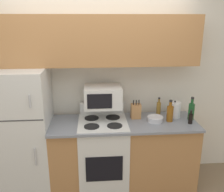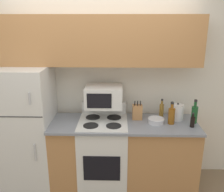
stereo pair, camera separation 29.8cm
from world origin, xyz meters
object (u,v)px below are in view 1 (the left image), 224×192
microwave (103,97)px  bowl (155,119)px  knife_block (136,111)px  kettle (174,110)px  stove (103,153)px  bottle_vinegar (159,108)px  bottle_wine_green (191,111)px  refrigerator (21,132)px  bottle_soy_sauce (191,118)px  bottle_whiskey (170,113)px

microwave → bowl: size_ratio=2.28×
knife_block → kettle: 0.51m
stove → kettle: 1.09m
stove → microwave: 0.74m
bowl → bottle_vinegar: bottle_vinegar is taller
bottle_wine_green → stove: bearing=-179.3°
refrigerator → bottle_vinegar: size_ratio=6.62×
bottle_vinegar → bottle_soy_sauce: bearing=-45.9°
bottle_wine_green → refrigerator: bearing=179.5°
bottle_whiskey → bowl: bearing=179.0°
bottle_whiskey → microwave: bearing=171.1°
bottle_wine_green → bottle_whiskey: bearing=-173.2°
stove → bowl: size_ratio=5.32×
bottle_vinegar → kettle: (0.18, -0.10, 0.01)m
bottle_soy_sauce → bottle_wine_green: bearing=66.8°
refrigerator → bottle_wine_green: refrigerator is taller
bottle_whiskey → bottle_wine_green: 0.29m
bottle_soy_sauce → bottle_vinegar: bottle_vinegar is taller
stove → knife_block: knife_block is taller
bottle_soy_sauce → stove: bearing=174.0°
microwave → bowl: (0.65, -0.13, -0.27)m
stove → bottle_soy_sauce: (1.07, -0.11, 0.50)m
knife_block → bottle_whiskey: size_ratio=0.89×
stove → bottle_vinegar: 0.95m
bowl → bottle_whiskey: bottle_whiskey is taller
stove → bottle_whiskey: bottle_whiskey is taller
microwave → bottle_whiskey: 0.86m
knife_block → bottle_wine_green: size_ratio=0.83×
kettle → stove: bearing=-173.1°
stove → bottle_soy_sauce: 1.19m
refrigerator → bottle_whiskey: refrigerator is taller
refrigerator → bottle_vinegar: refrigerator is taller
bottle_soy_sauce → microwave: bearing=168.3°
microwave → bottle_whiskey: bearing=-8.9°
stove → bowl: 0.81m
bottle_whiskey → bottle_vinegar: size_ratio=1.17×
bottle_soy_sauce → kettle: (-0.13, 0.23, 0.03)m
refrigerator → microwave: refrigerator is taller
stove → kettle: size_ratio=4.76×
bottle_vinegar → bottle_wine_green: (0.37, -0.20, 0.02)m
bottle_wine_green → kettle: bottle_wine_green is taller
bowl → bottle_whiskey: (0.18, -0.00, 0.07)m
knife_block → bottle_soy_sauce: (0.64, -0.23, -0.03)m
bowl → bottle_vinegar: (0.10, 0.23, 0.06)m
knife_block → bottle_whiskey: 0.43m
microwave → bottle_whiskey: microwave is taller
bowl → bottle_soy_sauce: bearing=-12.9°
bottle_soy_sauce → bottle_wine_green: bottle_wine_green is taller
refrigerator → bottle_soy_sauce: (2.09, -0.15, 0.18)m
knife_block → bottle_vinegar: knife_block is taller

